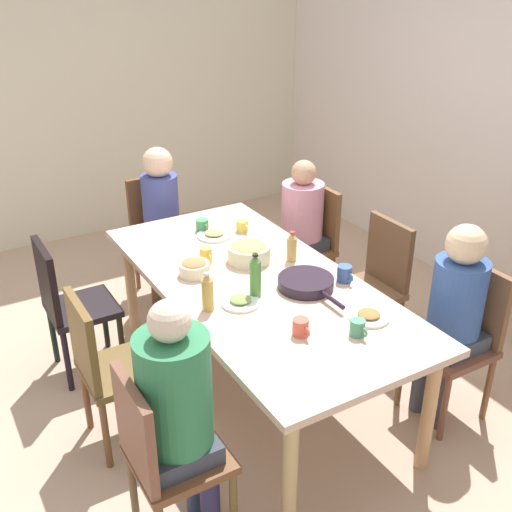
# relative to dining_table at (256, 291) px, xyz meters

# --- Properties ---
(ground_plane) EXTENTS (6.77, 6.77, 0.00)m
(ground_plane) POSITION_rel_dining_table_xyz_m (0.00, 0.00, -0.68)
(ground_plane) COLOR tan
(wall_left) EXTENTS (0.12, 4.49, 2.60)m
(wall_left) POSITION_rel_dining_table_xyz_m (-2.88, 0.00, 0.62)
(wall_left) COLOR beige
(wall_left) RESTS_ON ground_plane
(dining_table) EXTENTS (2.18, 1.03, 0.75)m
(dining_table) POSITION_rel_dining_table_xyz_m (0.00, 0.00, 0.00)
(dining_table) COLOR #CDAE99
(dining_table) RESTS_ON ground_plane
(chair_0) EXTENTS (0.40, 0.40, 0.90)m
(chair_0) POSITION_rel_dining_table_xyz_m (0.00, 0.89, -0.17)
(chair_0) COLOR brown
(chair_0) RESTS_ON ground_plane
(chair_1) EXTENTS (0.40, 0.40, 0.90)m
(chair_1) POSITION_rel_dining_table_xyz_m (-1.47, 0.00, -0.17)
(chair_1) COLOR brown
(chair_1) RESTS_ON ground_plane
(person_1) EXTENTS (0.30, 0.30, 1.17)m
(person_1) POSITION_rel_dining_table_xyz_m (-1.38, 0.00, 0.02)
(person_1) COLOR brown
(person_1) RESTS_ON ground_plane
(chair_2) EXTENTS (0.40, 0.40, 0.90)m
(chair_2) POSITION_rel_dining_table_xyz_m (-0.73, -0.89, -0.17)
(chair_2) COLOR black
(chair_2) RESTS_ON ground_plane
(chair_3) EXTENTS (0.40, 0.40, 0.90)m
(chair_3) POSITION_rel_dining_table_xyz_m (0.00, -0.89, -0.17)
(chair_3) COLOR brown
(chair_3) RESTS_ON ground_plane
(chair_4) EXTENTS (0.40, 0.40, 0.90)m
(chair_4) POSITION_rel_dining_table_xyz_m (0.73, 0.89, -0.17)
(chair_4) COLOR brown
(chair_4) RESTS_ON ground_plane
(person_4) EXTENTS (0.30, 0.30, 1.18)m
(person_4) POSITION_rel_dining_table_xyz_m (0.73, 0.80, 0.03)
(person_4) COLOR #464042
(person_4) RESTS_ON ground_plane
(chair_5) EXTENTS (0.40, 0.40, 0.90)m
(chair_5) POSITION_rel_dining_table_xyz_m (0.73, -0.89, -0.17)
(chair_5) COLOR brown
(chair_5) RESTS_ON ground_plane
(person_5) EXTENTS (0.31, 0.31, 1.22)m
(person_5) POSITION_rel_dining_table_xyz_m (0.73, -0.80, 0.05)
(person_5) COLOR navy
(person_5) RESTS_ON ground_plane
(chair_6) EXTENTS (0.40, 0.40, 0.90)m
(chair_6) POSITION_rel_dining_table_xyz_m (-0.73, 0.89, -0.17)
(chair_6) COLOR brown
(chair_6) RESTS_ON ground_plane
(person_6) EXTENTS (0.30, 0.30, 1.12)m
(person_6) POSITION_rel_dining_table_xyz_m (-0.73, 0.80, -0.01)
(person_6) COLOR #293A4F
(person_6) RESTS_ON ground_plane
(plate_0) EXTENTS (0.21, 0.21, 0.04)m
(plate_0) POSITION_rel_dining_table_xyz_m (0.64, 0.28, 0.08)
(plate_0) COLOR white
(plate_0) RESTS_ON dining_table
(plate_1) EXTENTS (0.21, 0.21, 0.04)m
(plate_1) POSITION_rel_dining_table_xyz_m (0.18, -0.20, 0.08)
(plate_1) COLOR white
(plate_1) RESTS_ON dining_table
(plate_2) EXTENTS (0.22, 0.22, 0.04)m
(plate_2) POSITION_rel_dining_table_xyz_m (-0.65, 0.07, 0.08)
(plate_2) COLOR silver
(plate_2) RESTS_ON dining_table
(bowl_0) EXTENTS (0.18, 0.18, 0.09)m
(bowl_0) POSITION_rel_dining_table_xyz_m (-0.23, -0.27, 0.12)
(bowl_0) COLOR beige
(bowl_0) RESTS_ON dining_table
(bowl_1) EXTENTS (0.26, 0.26, 0.12)m
(bowl_1) POSITION_rel_dining_table_xyz_m (-0.23, 0.09, 0.13)
(bowl_1) COLOR beige
(bowl_1) RESTS_ON dining_table
(serving_pan) EXTENTS (0.49, 0.31, 0.06)m
(serving_pan) POSITION_rel_dining_table_xyz_m (0.22, 0.19, 0.10)
(serving_pan) COLOR black
(serving_pan) RESTS_ON dining_table
(cup_0) EXTENTS (0.11, 0.08, 0.08)m
(cup_0) POSITION_rel_dining_table_xyz_m (0.59, -0.10, 0.11)
(cup_0) COLOR #D45443
(cup_0) RESTS_ON dining_table
(cup_1) EXTENTS (0.12, 0.08, 0.09)m
(cup_1) POSITION_rel_dining_table_xyz_m (0.26, 0.42, 0.12)
(cup_1) COLOR #385794
(cup_1) RESTS_ON dining_table
(cup_2) EXTENTS (0.11, 0.07, 0.10)m
(cup_2) POSITION_rel_dining_table_xyz_m (-0.33, -0.15, 0.12)
(cup_2) COLOR #EEBD4B
(cup_2) RESTS_ON dining_table
(cup_3) EXTENTS (0.11, 0.08, 0.07)m
(cup_3) POSITION_rel_dining_table_xyz_m (-0.63, 0.27, 0.11)
(cup_3) COLOR #DECC54
(cup_3) RESTS_ON dining_table
(cup_4) EXTENTS (0.11, 0.07, 0.08)m
(cup_4) POSITION_rel_dining_table_xyz_m (-0.30, 0.20, 0.11)
(cup_4) COLOR #EBC654
(cup_4) RESTS_ON dining_table
(cup_5) EXTENTS (0.12, 0.08, 0.08)m
(cup_5) POSITION_rel_dining_table_xyz_m (-0.77, 0.04, 0.11)
(cup_5) COLOR #42915A
(cup_5) RESTS_ON dining_table
(cup_6) EXTENTS (0.11, 0.07, 0.08)m
(cup_6) POSITION_rel_dining_table_xyz_m (0.73, 0.14, 0.11)
(cup_6) COLOR #478F6A
(cup_6) RESTS_ON dining_table
(bottle_0) EXTENTS (0.06, 0.06, 0.19)m
(bottle_0) POSITION_rel_dining_table_xyz_m (-0.10, 0.31, 0.16)
(bottle_0) COLOR tan
(bottle_0) RESTS_ON dining_table
(bottle_1) EXTENTS (0.06, 0.06, 0.25)m
(bottle_1) POSITION_rel_dining_table_xyz_m (0.16, -0.10, 0.19)
(bottle_1) COLOR #448639
(bottle_1) RESTS_ON dining_table
(bottle_2) EXTENTS (0.06, 0.06, 0.21)m
(bottle_2) POSITION_rel_dining_table_xyz_m (0.15, -0.37, 0.17)
(bottle_2) COLOR gold
(bottle_2) RESTS_ON dining_table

